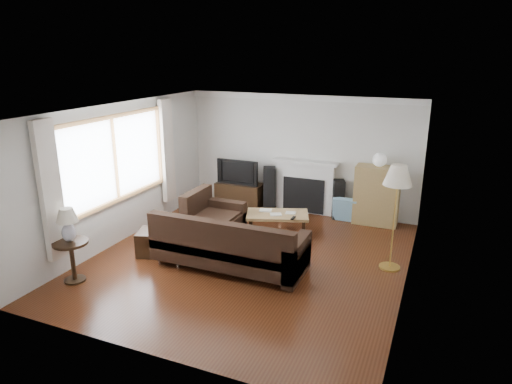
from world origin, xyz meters
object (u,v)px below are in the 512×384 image
at_px(bookshelf, 377,196).
at_px(coffee_table, 277,224).
at_px(tv_stand, 240,194).
at_px(side_table, 73,261).
at_px(floor_lamp, 394,218).
at_px(sectional_sofa, 230,243).

bearing_deg(bookshelf, coffee_table, -139.96).
relative_size(tv_stand, side_table, 1.62).
xyz_separation_m(bookshelf, coffee_table, (-1.61, -1.35, -0.37)).
bearing_deg(floor_lamp, sectional_sofa, -157.73).
height_order(tv_stand, sectional_sofa, sectional_sofa).
xyz_separation_m(tv_stand, side_table, (-0.83, -4.20, 0.06)).
relative_size(tv_stand, coffee_table, 0.92).
bearing_deg(bookshelf, floor_lamp, -74.36).
relative_size(coffee_table, floor_lamp, 0.67).
relative_size(bookshelf, sectional_sofa, 0.45).
distance_m(sectional_sofa, side_table, 2.39).
relative_size(tv_stand, bookshelf, 0.88).
distance_m(coffee_table, side_table, 3.64).
xyz_separation_m(bookshelf, sectional_sofa, (-1.85, -2.90, -0.17)).
distance_m(tv_stand, coffee_table, 1.92).
xyz_separation_m(tv_stand, bookshelf, (3.00, 0.03, 0.33)).
height_order(sectional_sofa, floor_lamp, floor_lamp).
relative_size(sectional_sofa, coffee_table, 2.31).
xyz_separation_m(coffee_table, side_table, (-2.22, -2.88, 0.10)).
bearing_deg(tv_stand, bookshelf, 0.59).
bearing_deg(tv_stand, coffee_table, -43.61).
bearing_deg(side_table, coffee_table, 52.32).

